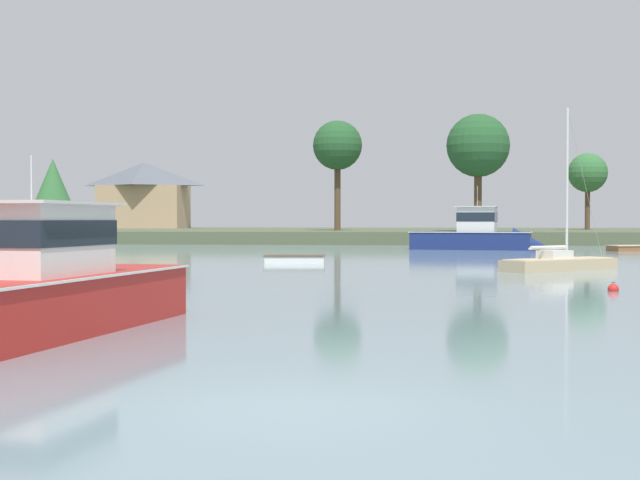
{
  "coord_description": "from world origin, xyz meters",
  "views": [
    {
      "loc": [
        1.42,
        -10.96,
        2.3
      ],
      "look_at": [
        -3.69,
        39.21,
        1.14
      ],
      "focal_mm": 50.78,
      "sensor_mm": 36.0,
      "label": 1
    }
  ],
  "objects_px": {
    "sailboat_sand": "(559,267)",
    "mooring_buoy_white": "(94,246)",
    "dinghy_white": "(295,260)",
    "mooring_buoy_red": "(613,289)",
    "cruiser_navy": "(483,240)",
    "cruiser_red": "(14,309)",
    "dinghy_wood": "(633,249)"
  },
  "relations": [
    {
      "from": "dinghy_white",
      "to": "cruiser_navy",
      "type": "distance_m",
      "value": 25.01
    },
    {
      "from": "cruiser_red",
      "to": "mooring_buoy_white",
      "type": "xyz_separation_m",
      "value": [
        -18.98,
        56.84,
        -0.5
      ]
    },
    {
      "from": "mooring_buoy_white",
      "to": "mooring_buoy_red",
      "type": "relative_size",
      "value": 1.17
    },
    {
      "from": "dinghy_white",
      "to": "mooring_buoy_red",
      "type": "relative_size",
      "value": 8.23
    },
    {
      "from": "cruiser_navy",
      "to": "mooring_buoy_red",
      "type": "distance_m",
      "value": 39.66
    },
    {
      "from": "dinghy_white",
      "to": "sailboat_sand",
      "type": "bearing_deg",
      "value": -24.09
    },
    {
      "from": "sailboat_sand",
      "to": "mooring_buoy_white",
      "type": "height_order",
      "value": "sailboat_sand"
    },
    {
      "from": "cruiser_red",
      "to": "sailboat_sand",
      "type": "xyz_separation_m",
      "value": [
        14.14,
        24.86,
        -0.4
      ]
    },
    {
      "from": "cruiser_red",
      "to": "dinghy_white",
      "type": "xyz_separation_m",
      "value": [
        1.43,
        30.55,
        -0.44
      ]
    },
    {
      "from": "mooring_buoy_red",
      "to": "cruiser_navy",
      "type": "bearing_deg",
      "value": 91.47
    },
    {
      "from": "dinghy_wood",
      "to": "mooring_buoy_white",
      "type": "height_order",
      "value": "dinghy_wood"
    },
    {
      "from": "dinghy_white",
      "to": "mooring_buoy_white",
      "type": "relative_size",
      "value": 7.04
    },
    {
      "from": "dinghy_wood",
      "to": "mooring_buoy_red",
      "type": "distance_m",
      "value": 39.07
    },
    {
      "from": "mooring_buoy_white",
      "to": "mooring_buoy_red",
      "type": "height_order",
      "value": "mooring_buoy_white"
    },
    {
      "from": "dinghy_white",
      "to": "dinghy_wood",
      "type": "relative_size",
      "value": 0.83
    },
    {
      "from": "mooring_buoy_red",
      "to": "sailboat_sand",
      "type": "bearing_deg",
      "value": 89.18
    },
    {
      "from": "dinghy_white",
      "to": "dinghy_wood",
      "type": "bearing_deg",
      "value": 42.69
    },
    {
      "from": "cruiser_red",
      "to": "cruiser_navy",
      "type": "height_order",
      "value": "cruiser_navy"
    },
    {
      "from": "cruiser_red",
      "to": "mooring_buoy_red",
      "type": "bearing_deg",
      "value": 43.12
    },
    {
      "from": "sailboat_sand",
      "to": "mooring_buoy_red",
      "type": "height_order",
      "value": "sailboat_sand"
    },
    {
      "from": "cruiser_red",
      "to": "dinghy_white",
      "type": "height_order",
      "value": "cruiser_red"
    },
    {
      "from": "cruiser_red",
      "to": "dinghy_wood",
      "type": "distance_m",
      "value": 56.15
    },
    {
      "from": "mooring_buoy_white",
      "to": "mooring_buoy_red",
      "type": "bearing_deg",
      "value": -53.01
    },
    {
      "from": "mooring_buoy_white",
      "to": "cruiser_red",
      "type": "bearing_deg",
      "value": -71.53
    },
    {
      "from": "dinghy_wood",
      "to": "mooring_buoy_white",
      "type": "xyz_separation_m",
      "value": [
        -42.55,
        5.87,
        -0.07
      ]
    },
    {
      "from": "cruiser_red",
      "to": "cruiser_navy",
      "type": "relative_size",
      "value": 0.96
    },
    {
      "from": "cruiser_navy",
      "to": "mooring_buoy_white",
      "type": "bearing_deg",
      "value": 172.67
    },
    {
      "from": "cruiser_red",
      "to": "sailboat_sand",
      "type": "bearing_deg",
      "value": 60.36
    },
    {
      "from": "sailboat_sand",
      "to": "dinghy_white",
      "type": "bearing_deg",
      "value": 155.91
    },
    {
      "from": "dinghy_white",
      "to": "mooring_buoy_white",
      "type": "height_order",
      "value": "dinghy_white"
    },
    {
      "from": "cruiser_navy",
      "to": "dinghy_wood",
      "type": "height_order",
      "value": "cruiser_navy"
    },
    {
      "from": "cruiser_navy",
      "to": "mooring_buoy_red",
      "type": "xyz_separation_m",
      "value": [
        1.02,
        -39.64,
        -0.65
      ]
    }
  ]
}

